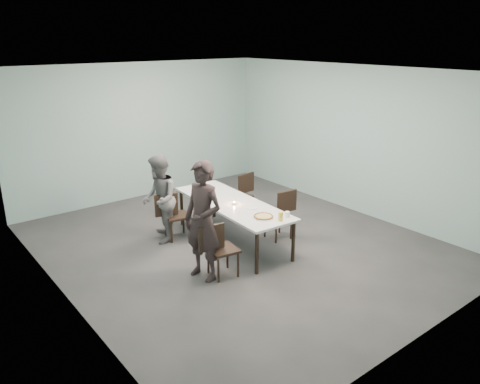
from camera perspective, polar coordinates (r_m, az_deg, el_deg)
ground at (r=8.37m, az=-0.24°, el=-6.41°), size 7.00×7.00×0.00m
room_shell at (r=7.73m, az=-0.26°, el=7.32°), size 6.02×7.02×3.01m
table at (r=8.23m, az=-0.94°, el=-1.62°), size 1.06×2.65×0.75m
chair_near_left at (r=7.12m, az=-2.68°, el=-6.65°), size 0.64×0.48×0.87m
chair_far_left at (r=8.50m, az=-8.21°, el=-2.53°), size 0.65×0.50×0.87m
chair_near_right at (r=8.52m, az=5.13°, el=-2.36°), size 0.63×0.46×0.87m
chair_far_right at (r=9.52m, az=0.28°, el=-0.01°), size 0.63×0.46×0.87m
diner_near at (r=6.96m, az=-4.53°, el=-3.56°), size 0.59×0.76×1.84m
diner_far at (r=8.37m, az=-9.80°, el=-0.84°), size 0.88×0.96×1.58m
pizza at (r=7.52m, az=2.87°, el=-3.01°), size 0.34×0.34×0.04m
side_plate at (r=7.92m, az=1.42°, el=-1.96°), size 0.18×0.18×0.01m
beer_glass at (r=7.40m, az=4.98°, el=-2.98°), size 0.08×0.08×0.15m
water_tumbler at (r=7.57m, az=5.78°, el=-2.72°), size 0.08×0.08×0.09m
tealight at (r=8.09m, az=-0.71°, el=-1.39°), size 0.06×0.06×0.05m
amber_tumbler at (r=8.71m, az=-3.64°, el=0.17°), size 0.07×0.07×0.08m
menu at (r=8.82m, az=-4.72°, el=0.12°), size 0.31×0.24×0.01m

